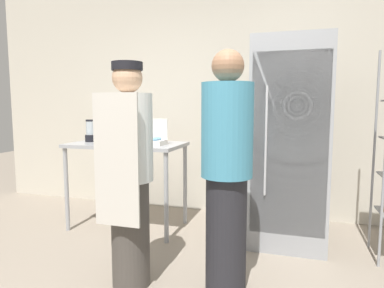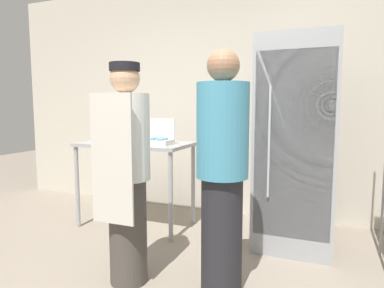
% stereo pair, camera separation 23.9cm
% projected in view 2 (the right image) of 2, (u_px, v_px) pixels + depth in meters
% --- Properties ---
extents(back_wall, '(6.40, 0.12, 2.82)m').
position_uv_depth(back_wall, '(237.00, 97.00, 4.10)').
color(back_wall, beige).
rests_on(back_wall, ground_plane).
extents(refrigerator, '(0.69, 0.69, 1.92)m').
position_uv_depth(refrigerator, '(296.00, 144.00, 3.11)').
color(refrigerator, '#9EA0A5').
rests_on(refrigerator, ground_plane).
extents(prep_counter, '(1.19, 0.65, 0.92)m').
position_uv_depth(prep_counter, '(135.00, 152.00, 3.69)').
color(prep_counter, '#9EA0A5').
rests_on(prep_counter, ground_plane).
extents(donut_box, '(0.29, 0.22, 0.26)m').
position_uv_depth(donut_box, '(158.00, 140.00, 3.49)').
color(donut_box, silver).
rests_on(donut_box, prep_counter).
extents(blender_pitcher, '(0.12, 0.12, 0.24)m').
position_uv_depth(blender_pitcher, '(101.00, 131.00, 3.84)').
color(blender_pitcher, black).
rests_on(blender_pitcher, prep_counter).
extents(person_baker, '(0.34, 0.36, 1.61)m').
position_uv_depth(person_baker, '(126.00, 171.00, 2.47)').
color(person_baker, '#47423D').
rests_on(person_baker, ground_plane).
extents(person_customer, '(0.36, 0.36, 1.69)m').
position_uv_depth(person_customer, '(222.00, 171.00, 2.36)').
color(person_customer, '#232328').
rests_on(person_customer, ground_plane).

